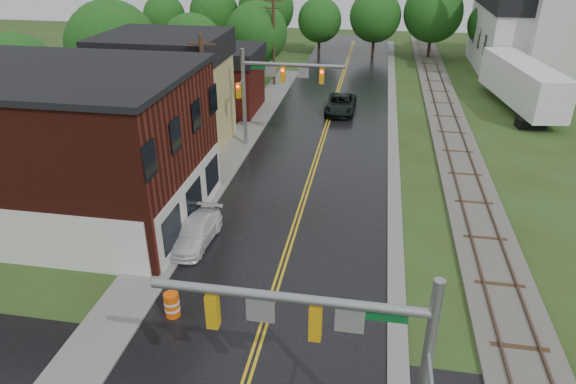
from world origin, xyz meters
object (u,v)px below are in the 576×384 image
(tree_left_a, at_px, (17,88))
(construction_barrel, at_px, (172,305))
(semi_trailer, at_px, (522,83))
(utility_pole_c, at_px, (274,39))
(pickup_white, at_px, (195,232))
(traffic_signal_far, at_px, (273,81))
(traffic_signal_near, at_px, (344,342))
(tree_left_c, at_px, (194,47))
(utility_pole_b, at_px, (206,103))
(suv_dark, at_px, (341,104))
(tree_left_e, at_px, (258,34))
(brick_building, at_px, (64,147))
(church, at_px, (532,20))
(tree_left_b, at_px, (114,50))

(tree_left_a, relative_size, construction_barrel, 7.76)
(semi_trailer, bearing_deg, utility_pole_c, 169.77)
(semi_trailer, bearing_deg, pickup_white, -128.80)
(construction_barrel, bearing_deg, traffic_signal_far, 88.75)
(traffic_signal_near, distance_m, tree_left_a, 30.66)
(tree_left_a, relative_size, pickup_white, 1.98)
(tree_left_a, bearing_deg, pickup_white, -29.91)
(utility_pole_c, distance_m, tree_left_c, 8.16)
(traffic_signal_near, relative_size, traffic_signal_far, 1.00)
(tree_left_c, bearing_deg, utility_pole_b, -68.51)
(tree_left_a, bearing_deg, suv_dark, 34.54)
(suv_dark, distance_m, semi_trailer, 16.26)
(utility_pole_b, height_order, pickup_white, utility_pole_b)
(traffic_signal_far, bearing_deg, tree_left_e, 105.89)
(tree_left_a, relative_size, suv_dark, 1.59)
(utility_pole_b, bearing_deg, traffic_signal_far, 56.32)
(tree_left_c, bearing_deg, traffic_signal_far, -51.18)
(utility_pole_b, height_order, tree_left_a, utility_pole_b)
(utility_pole_b, distance_m, construction_barrel, 15.21)
(tree_left_e, bearing_deg, brick_building, -96.71)
(church, bearing_deg, construction_barrel, -117.40)
(tree_left_b, height_order, pickup_white, tree_left_b)
(tree_left_c, bearing_deg, traffic_signal_near, -65.44)
(tree_left_b, height_order, tree_left_e, tree_left_b)
(brick_building, xyz_separation_m, tree_left_e, (3.64, 30.90, 0.66))
(tree_left_c, bearing_deg, brick_building, -86.86)
(church, xyz_separation_m, utility_pole_b, (-26.80, -31.74, -1.11))
(church, height_order, utility_pole_c, church)
(utility_pole_c, relative_size, construction_barrel, 8.05)
(utility_pole_b, bearing_deg, utility_pole_c, 90.00)
(utility_pole_b, relative_size, pickup_white, 2.05)
(brick_building, distance_m, tree_left_b, 17.80)
(tree_left_a, xyz_separation_m, semi_trailer, (36.39, 17.89, -2.65))
(utility_pole_c, distance_m, semi_trailer, 23.83)
(tree_left_b, bearing_deg, pickup_white, -55.03)
(church, distance_m, tree_left_c, 36.59)
(utility_pole_c, bearing_deg, brick_building, -101.09)
(tree_left_c, height_order, tree_left_e, tree_left_e)
(traffic_signal_far, xyz_separation_m, semi_trailer, (20.01, 12.79, -2.51))
(tree_left_b, distance_m, construction_barrel, 28.44)
(traffic_signal_far, relative_size, semi_trailer, 0.53)
(utility_pole_b, xyz_separation_m, suv_dark, (7.60, 14.11, -3.96))
(suv_dark, bearing_deg, tree_left_b, -166.34)
(brick_building, relative_size, utility_pole_b, 1.59)
(tree_left_a, height_order, tree_left_c, tree_left_a)
(traffic_signal_near, xyz_separation_m, pickup_white, (-8.27, 11.24, -4.33))
(tree_left_e, distance_m, suv_dark, 14.33)
(traffic_signal_far, bearing_deg, semi_trailer, 32.58)
(brick_building, relative_size, traffic_signal_far, 1.95)
(suv_dark, bearing_deg, construction_barrel, -98.43)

